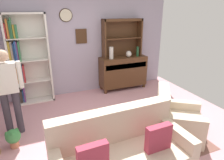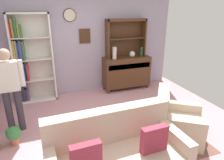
{
  "view_description": "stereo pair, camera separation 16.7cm",
  "coord_description": "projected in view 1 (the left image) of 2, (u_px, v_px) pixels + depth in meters",
  "views": [
    {
      "loc": [
        -1.22,
        -2.93,
        2.19
      ],
      "look_at": [
        0.1,
        0.2,
        0.95
      ],
      "focal_mm": 31.86,
      "sensor_mm": 36.0,
      "label": 1
    },
    {
      "loc": [
        -1.06,
        -2.99,
        2.19
      ],
      "look_at": [
        0.1,
        0.2,
        0.95
      ],
      "focal_mm": 31.86,
      "sensor_mm": 36.0,
      "label": 2
    }
  ],
  "objects": [
    {
      "name": "vase_tall",
      "position": [
        111.0,
        53.0,
        5.18
      ],
      "size": [
        0.11,
        0.11,
        0.32
      ],
      "primitive_type": "cylinder",
      "color": "beige",
      "rests_on": "sideboard"
    },
    {
      "name": "sideboard",
      "position": [
        123.0,
        71.0,
        5.58
      ],
      "size": [
        1.3,
        0.45,
        0.92
      ],
      "color": "#4C2D19",
      "rests_on": "ground_plane"
    },
    {
      "name": "bookshelf",
      "position": [
        26.0,
        61.0,
        4.58
      ],
      "size": [
        0.9,
        0.3,
        2.1
      ],
      "color": "silver",
      "rests_on": "ground_plane"
    },
    {
      "name": "person_reading",
      "position": [
        8.0,
        87.0,
        3.39
      ],
      "size": [
        0.52,
        0.22,
        1.56
      ],
      "color": "#38333D",
      "rests_on": "ground_plane"
    },
    {
      "name": "ground_plane",
      "position": [
        111.0,
        132.0,
        3.74
      ],
      "size": [
        5.4,
        4.6,
        0.02
      ],
      "primitive_type": "cube",
      "color": "#C68C93"
    },
    {
      "name": "coffee_table",
      "position": [
        103.0,
        117.0,
        3.53
      ],
      "size": [
        0.8,
        0.5,
        0.42
      ],
      "color": "#4C2D19",
      "rests_on": "ground_plane"
    },
    {
      "name": "wall_back",
      "position": [
        79.0,
        40.0,
        5.1
      ],
      "size": [
        5.0,
        0.09,
        2.8
      ],
      "color": "#A399AD",
      "rests_on": "ground_plane"
    },
    {
      "name": "potted_plant_small",
      "position": [
        13.0,
        137.0,
        3.26
      ],
      "size": [
        0.24,
        0.24,
        0.33
      ],
      "color": "#AD6B4C",
      "rests_on": "ground_plane"
    },
    {
      "name": "book_stack",
      "position": [
        110.0,
        112.0,
        3.48
      ],
      "size": [
        0.22,
        0.16,
        0.1
      ],
      "color": "#337247",
      "rests_on": "coffee_table"
    },
    {
      "name": "area_rug",
      "position": [
        128.0,
        138.0,
        3.55
      ],
      "size": [
        2.54,
        1.72,
        0.01
      ],
      "primitive_type": "cube",
      "color": "brown",
      "rests_on": "ground_plane"
    },
    {
      "name": "couch_floral",
      "position": [
        121.0,
        157.0,
        2.65
      ],
      "size": [
        1.82,
        0.9,
        0.9
      ],
      "color": "beige",
      "rests_on": "ground_plane"
    },
    {
      "name": "sideboard_hutch",
      "position": [
        122.0,
        33.0,
        5.32
      ],
      "size": [
        1.1,
        0.26,
        1.0
      ],
      "color": "#4C2D19",
      "rests_on": "sideboard"
    },
    {
      "name": "bottle_wine",
      "position": [
        138.0,
        51.0,
        5.46
      ],
      "size": [
        0.07,
        0.07,
        0.27
      ],
      "primitive_type": "cylinder",
      "color": "#194223",
      "rests_on": "sideboard"
    },
    {
      "name": "vase_round",
      "position": [
        129.0,
        54.0,
        5.4
      ],
      "size": [
        0.15,
        0.15,
        0.17
      ],
      "primitive_type": "ellipsoid",
      "color": "beige",
      "rests_on": "sideboard"
    },
    {
      "name": "armchair_floral",
      "position": [
        176.0,
        121.0,
        3.53
      ],
      "size": [
        1.07,
        1.06,
        0.88
      ],
      "color": "beige",
      "rests_on": "ground_plane"
    }
  ]
}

